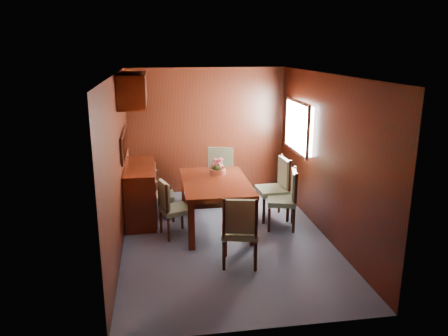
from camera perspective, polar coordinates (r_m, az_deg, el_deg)
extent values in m
plane|color=#3F4456|center=(6.64, 0.15, -9.02)|extent=(4.50, 4.50, 0.00)
cube|color=black|center=(6.19, -13.68, 0.49)|extent=(0.02, 4.50, 2.40)
cube|color=black|center=(6.64, 13.06, 1.52)|extent=(0.02, 4.50, 2.40)
cube|color=black|center=(8.42, -2.25, 4.82)|extent=(3.00, 0.02, 2.40)
cube|color=black|center=(4.14, 5.08, -6.64)|extent=(3.00, 0.02, 2.40)
cube|color=black|center=(6.06, 0.17, 12.12)|extent=(3.00, 4.50, 0.02)
cube|color=white|center=(7.59, 9.98, 5.34)|extent=(0.14, 1.10, 0.80)
cube|color=#B2B2B7|center=(7.57, 9.48, 5.34)|extent=(0.04, 1.20, 0.90)
cube|color=black|center=(7.14, -12.87, 3.17)|extent=(0.03, 1.36, 0.41)
cube|color=silver|center=(7.14, -12.73, 3.18)|extent=(0.01, 1.30, 0.35)
cube|color=#361006|center=(7.01, -11.89, 10.04)|extent=(0.40, 1.40, 0.50)
cube|color=#361006|center=(7.35, -10.77, -3.09)|extent=(0.48, 1.40, 0.90)
cube|color=#361006|center=(6.15, -4.29, -7.57)|extent=(0.09, 0.09, 0.70)
cube|color=#361006|center=(6.27, 3.85, -7.09)|extent=(0.09, 0.09, 0.70)
cube|color=#361006|center=(7.55, -5.22, -3.16)|extent=(0.09, 0.09, 0.70)
cube|color=#361006|center=(7.65, 1.41, -2.85)|extent=(0.09, 0.09, 0.70)
cube|color=black|center=(6.79, -1.13, -2.59)|extent=(0.90, 1.51, 0.10)
cube|color=#361006|center=(6.76, -1.13, -1.93)|extent=(1.02, 1.63, 0.06)
cylinder|color=black|center=(6.80, -8.24, -6.96)|extent=(0.04, 0.04, 0.36)
cylinder|color=black|center=(6.48, -7.24, -8.09)|extent=(0.04, 0.04, 0.36)
cylinder|color=black|center=(6.90, -5.49, -6.52)|extent=(0.04, 0.04, 0.36)
cylinder|color=black|center=(6.59, -4.36, -7.60)|extent=(0.04, 0.04, 0.36)
cube|color=gray|center=(6.60, -6.39, -5.42)|extent=(0.51, 0.52, 0.07)
cylinder|color=black|center=(6.64, -8.47, -3.22)|extent=(0.04, 0.04, 0.47)
cylinder|color=black|center=(6.31, -7.47, -4.18)|extent=(0.04, 0.04, 0.47)
cube|color=gray|center=(6.47, -7.83, -3.51)|extent=(0.16, 0.38, 0.40)
cylinder|color=black|center=(7.49, -9.43, -4.89)|extent=(0.04, 0.04, 0.35)
cylinder|color=black|center=(7.16, -9.36, -5.87)|extent=(0.04, 0.04, 0.35)
cylinder|color=black|center=(7.50, -6.84, -4.76)|extent=(0.04, 0.04, 0.35)
cylinder|color=black|center=(7.17, -6.65, -5.73)|extent=(0.04, 0.04, 0.35)
cube|color=gray|center=(7.25, -8.14, -3.63)|extent=(0.40, 0.42, 0.07)
cylinder|color=black|center=(7.35, -9.66, -1.54)|extent=(0.04, 0.04, 0.46)
cylinder|color=black|center=(7.01, -9.60, -2.38)|extent=(0.04, 0.04, 0.46)
cube|color=gray|center=(7.17, -9.49, -1.81)|extent=(0.06, 0.38, 0.39)
cylinder|color=black|center=(6.80, 9.08, -6.87)|extent=(0.04, 0.04, 0.38)
cylinder|color=black|center=(7.17, 8.92, -5.67)|extent=(0.04, 0.04, 0.38)
cylinder|color=black|center=(6.79, 5.91, -6.79)|extent=(0.04, 0.04, 0.38)
cylinder|color=black|center=(7.15, 5.92, -5.60)|extent=(0.04, 0.04, 0.38)
cube|color=gray|center=(6.89, 7.53, -4.28)|extent=(0.53, 0.55, 0.08)
cylinder|color=black|center=(6.63, 9.35, -2.81)|extent=(0.04, 0.04, 0.51)
cylinder|color=black|center=(7.00, 9.18, -1.81)|extent=(0.04, 0.04, 0.51)
cube|color=gray|center=(6.81, 9.10, -2.13)|extent=(0.16, 0.41, 0.43)
cylinder|color=black|center=(7.20, 8.33, -5.40)|extent=(0.05, 0.05, 0.42)
cylinder|color=black|center=(7.58, 7.23, -4.28)|extent=(0.05, 0.05, 0.42)
cylinder|color=black|center=(7.08, 5.23, -5.68)|extent=(0.05, 0.05, 0.42)
cylinder|color=black|center=(7.46, 4.27, -4.52)|extent=(0.05, 0.05, 0.42)
cube|color=gray|center=(7.24, 6.33, -2.94)|extent=(0.49, 0.51, 0.09)
cylinder|color=black|center=(7.03, 8.59, -1.20)|extent=(0.05, 0.05, 0.56)
cylinder|color=black|center=(7.42, 7.45, -0.28)|extent=(0.05, 0.05, 0.56)
cube|color=gray|center=(7.21, 7.85, -0.57)|extent=(0.09, 0.45, 0.47)
cylinder|color=black|center=(5.66, -0.01, -11.42)|extent=(0.04, 0.04, 0.39)
cylinder|color=black|center=(5.65, 4.14, -11.50)|extent=(0.04, 0.04, 0.39)
cylinder|color=black|center=(6.00, 0.21, -9.77)|extent=(0.04, 0.04, 0.39)
cylinder|color=black|center=(5.99, 4.11, -9.85)|extent=(0.04, 0.04, 0.39)
cube|color=gray|center=(5.71, 2.14, -8.31)|extent=(0.55, 0.53, 0.08)
cylinder|color=black|center=(5.43, -0.01, -6.60)|extent=(0.04, 0.04, 0.52)
cylinder|color=black|center=(5.43, 4.25, -6.68)|extent=(0.04, 0.04, 0.52)
cube|color=gray|center=(5.44, 2.12, -6.37)|extent=(0.42, 0.15, 0.44)
cylinder|color=black|center=(8.05, 1.09, -2.96)|extent=(0.05, 0.05, 0.42)
cylinder|color=black|center=(8.10, -1.95, -2.85)|extent=(0.05, 0.05, 0.42)
cylinder|color=black|center=(7.66, 0.82, -3.92)|extent=(0.05, 0.05, 0.42)
cylinder|color=black|center=(7.71, -2.37, -3.80)|extent=(0.05, 0.05, 0.42)
cube|color=gray|center=(7.79, -0.61, -1.47)|extent=(0.60, 0.59, 0.09)
cylinder|color=black|center=(7.90, 1.12, 0.88)|extent=(0.05, 0.05, 0.56)
cylinder|color=black|center=(7.95, -1.97, 0.96)|extent=(0.05, 0.05, 0.56)
cube|color=gray|center=(7.90, -0.45, 1.03)|extent=(0.45, 0.18, 0.47)
cylinder|color=#C0583A|center=(7.12, -0.78, -0.46)|extent=(0.25, 0.25, 0.08)
sphere|color=#234818|center=(7.10, -0.78, -0.01)|extent=(0.19, 0.19, 0.19)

